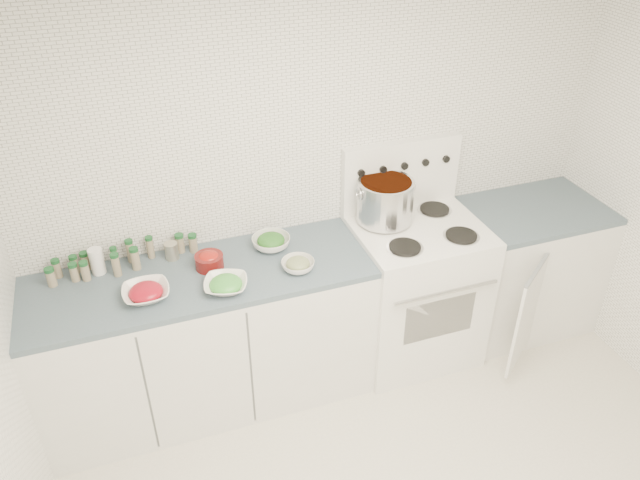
# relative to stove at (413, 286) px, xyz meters

# --- Properties ---
(room_walls) EXTENTS (3.54, 3.04, 2.52)m
(room_walls) POSITION_rel_stove_xyz_m (-0.48, -1.19, 1.06)
(room_walls) COLOR white
(room_walls) RESTS_ON ground
(counter_left) EXTENTS (1.85, 0.62, 0.90)m
(counter_left) POSITION_rel_stove_xyz_m (-1.30, 0.00, -0.05)
(counter_left) COLOR white
(counter_left) RESTS_ON ground
(stove) EXTENTS (0.76, 0.70, 1.36)m
(stove) POSITION_rel_stove_xyz_m (0.00, 0.00, 0.00)
(stove) COLOR white
(stove) RESTS_ON ground
(counter_right) EXTENTS (0.89, 0.87, 0.90)m
(counter_right) POSITION_rel_stove_xyz_m (0.82, -0.00, -0.05)
(counter_right) COLOR white
(counter_right) RESTS_ON ground
(stock_pot) EXTENTS (0.35, 0.33, 0.25)m
(stock_pot) POSITION_rel_stove_xyz_m (-0.17, 0.14, 0.59)
(stock_pot) COLOR silver
(stock_pot) RESTS_ON stove
(bowl_tomato) EXTENTS (0.24, 0.24, 0.08)m
(bowl_tomato) POSITION_rel_stove_xyz_m (-1.59, -0.10, 0.44)
(bowl_tomato) COLOR white
(bowl_tomato) RESTS_ON counter_left
(bowl_snowpea) EXTENTS (0.28, 0.28, 0.07)m
(bowl_snowpea) POSITION_rel_stove_xyz_m (-1.20, -0.17, 0.44)
(bowl_snowpea) COLOR white
(bowl_snowpea) RESTS_ON counter_left
(bowl_broccoli) EXTENTS (0.28, 0.28, 0.09)m
(bowl_broccoli) POSITION_rel_stove_xyz_m (-0.87, 0.13, 0.44)
(bowl_broccoli) COLOR white
(bowl_broccoli) RESTS_ON counter_left
(bowl_zucchini) EXTENTS (0.23, 0.23, 0.07)m
(bowl_zucchini) POSITION_rel_stove_xyz_m (-0.79, -0.12, 0.44)
(bowl_zucchini) COLOR white
(bowl_zucchini) RESTS_ON counter_left
(bowl_pepper) EXTENTS (0.15, 0.15, 0.10)m
(bowl_pepper) POSITION_rel_stove_xyz_m (-1.24, 0.06, 0.45)
(bowl_pepper) COLOR #58100F
(bowl_pepper) RESTS_ON counter_left
(salt_canister) EXTENTS (0.09, 0.09, 0.15)m
(salt_canister) POSITION_rel_stove_xyz_m (-1.81, 0.21, 0.48)
(salt_canister) COLOR white
(salt_canister) RESTS_ON counter_left
(tin_can) EXTENTS (0.08, 0.08, 0.10)m
(tin_can) POSITION_rel_stove_xyz_m (-1.42, 0.21, 0.45)
(tin_can) COLOR #A29C89
(tin_can) RESTS_ON counter_left
(spice_cluster) EXTENTS (0.80, 0.16, 0.14)m
(spice_cluster) POSITION_rel_stove_xyz_m (-1.72, 0.22, 0.46)
(spice_cluster) COLOR gray
(spice_cluster) RESTS_ON counter_left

